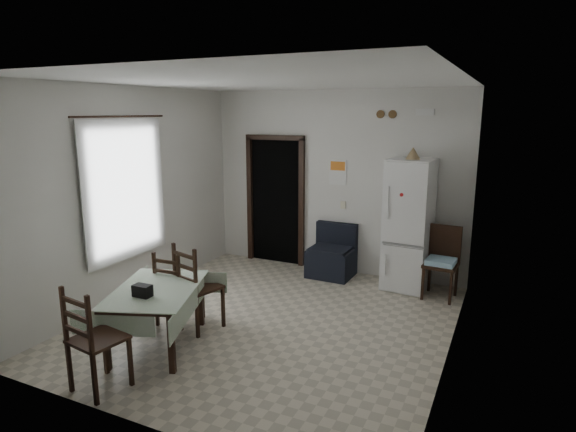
# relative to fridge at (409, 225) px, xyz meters

# --- Properties ---
(ground) EXTENTS (4.50, 4.50, 0.00)m
(ground) POSITION_rel_fridge_xyz_m (-1.26, -1.93, -0.95)
(ground) COLOR #BFB49C
(ground) RESTS_ON ground
(ceiling) EXTENTS (4.20, 4.50, 0.02)m
(ceiling) POSITION_rel_fridge_xyz_m (-1.26, -1.93, 1.95)
(ceiling) COLOR white
(ceiling) RESTS_ON ground
(wall_back) EXTENTS (4.20, 0.02, 2.90)m
(wall_back) POSITION_rel_fridge_xyz_m (-1.26, 0.32, 0.50)
(wall_back) COLOR silver
(wall_back) RESTS_ON ground
(wall_front) EXTENTS (4.20, 0.02, 2.90)m
(wall_front) POSITION_rel_fridge_xyz_m (-1.26, -4.18, 0.50)
(wall_front) COLOR silver
(wall_front) RESTS_ON ground
(wall_left) EXTENTS (0.02, 4.50, 2.90)m
(wall_left) POSITION_rel_fridge_xyz_m (-3.36, -1.93, 0.50)
(wall_left) COLOR silver
(wall_left) RESTS_ON ground
(wall_right) EXTENTS (0.02, 4.50, 2.90)m
(wall_right) POSITION_rel_fridge_xyz_m (0.84, -1.93, 0.50)
(wall_right) COLOR silver
(wall_right) RESTS_ON ground
(doorway) EXTENTS (1.06, 0.52, 2.22)m
(doorway) POSITION_rel_fridge_xyz_m (-2.31, 0.52, 0.11)
(doorway) COLOR black
(doorway) RESTS_ON ground
(window_recess) EXTENTS (0.10, 1.20, 1.60)m
(window_recess) POSITION_rel_fridge_xyz_m (-3.41, -2.13, 0.60)
(window_recess) COLOR silver
(window_recess) RESTS_ON ground
(curtain) EXTENTS (0.02, 1.45, 1.85)m
(curtain) POSITION_rel_fridge_xyz_m (-3.30, -2.13, 0.60)
(curtain) COLOR beige
(curtain) RESTS_ON ground
(curtain_rod) EXTENTS (0.02, 1.60, 0.02)m
(curtain_rod) POSITION_rel_fridge_xyz_m (-3.29, -2.13, 1.55)
(curtain_rod) COLOR black
(curtain_rod) RESTS_ON ground
(calendar) EXTENTS (0.28, 0.02, 0.40)m
(calendar) POSITION_rel_fridge_xyz_m (-1.21, 0.31, 0.67)
(calendar) COLOR white
(calendar) RESTS_ON ground
(calendar_image) EXTENTS (0.24, 0.01, 0.14)m
(calendar_image) POSITION_rel_fridge_xyz_m (-1.21, 0.30, 0.77)
(calendar_image) COLOR orange
(calendar_image) RESTS_ON ground
(light_switch) EXTENTS (0.08, 0.02, 0.12)m
(light_switch) POSITION_rel_fridge_xyz_m (-1.11, 0.31, 0.15)
(light_switch) COLOR beige
(light_switch) RESTS_ON ground
(vent_left) EXTENTS (0.12, 0.03, 0.12)m
(vent_left) POSITION_rel_fridge_xyz_m (-0.56, 0.31, 1.57)
(vent_left) COLOR #513920
(vent_left) RESTS_ON ground
(vent_right) EXTENTS (0.12, 0.03, 0.12)m
(vent_right) POSITION_rel_fridge_xyz_m (-0.38, 0.31, 1.57)
(vent_right) COLOR #513920
(vent_right) RESTS_ON ground
(emergency_light) EXTENTS (0.25, 0.07, 0.09)m
(emergency_light) POSITION_rel_fridge_xyz_m (0.09, 0.28, 1.60)
(emergency_light) COLOR white
(emergency_light) RESTS_ON ground
(fridge) EXTENTS (0.66, 0.66, 1.91)m
(fridge) POSITION_rel_fridge_xyz_m (0.00, 0.00, 0.00)
(fridge) COLOR white
(fridge) RESTS_ON ground
(tan_cone) EXTENTS (0.22, 0.22, 0.17)m
(tan_cone) POSITION_rel_fridge_xyz_m (0.02, -0.05, 1.04)
(tan_cone) COLOR tan
(tan_cone) RESTS_ON fridge
(navy_seat) EXTENTS (0.69, 0.67, 0.82)m
(navy_seat) POSITION_rel_fridge_xyz_m (-1.18, 0.00, -0.55)
(navy_seat) COLOR black
(navy_seat) RESTS_ON ground
(corner_chair) EXTENTS (0.47, 0.47, 1.01)m
(corner_chair) POSITION_rel_fridge_xyz_m (0.51, -0.22, -0.45)
(corner_chair) COLOR black
(corner_chair) RESTS_ON ground
(dining_table) EXTENTS (1.26, 1.51, 0.67)m
(dining_table) POSITION_rel_fridge_xyz_m (-2.11, -3.01, -0.62)
(dining_table) COLOR #A4B89D
(dining_table) RESTS_ON ground
(black_bag) EXTENTS (0.20, 0.12, 0.13)m
(black_bag) POSITION_rel_fridge_xyz_m (-2.08, -3.25, -0.22)
(black_bag) COLOR black
(black_bag) RESTS_ON dining_table
(dining_chair_far_left) EXTENTS (0.42, 0.42, 0.93)m
(dining_chair_far_left) POSITION_rel_fridge_xyz_m (-2.30, -2.43, -0.49)
(dining_chair_far_left) COLOR black
(dining_chair_far_left) RESTS_ON ground
(dining_chair_far_right) EXTENTS (0.56, 0.56, 1.06)m
(dining_chair_far_right) POSITION_rel_fridge_xyz_m (-1.96, -2.43, -0.42)
(dining_chair_far_right) COLOR black
(dining_chair_far_right) RESTS_ON ground
(dining_chair_near_head) EXTENTS (0.51, 0.51, 1.04)m
(dining_chair_near_head) POSITION_rel_fridge_xyz_m (-2.03, -3.92, -0.44)
(dining_chair_near_head) COLOR black
(dining_chair_near_head) RESTS_ON ground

